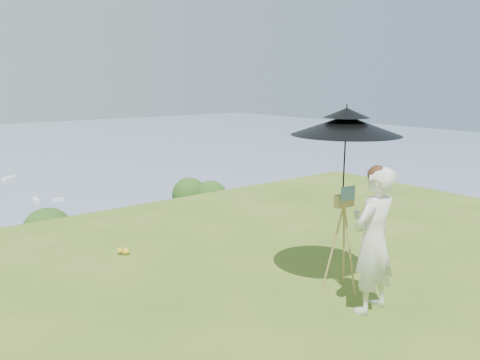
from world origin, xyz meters
TOP-DOWN VIEW (x-y plane):
  - ground at (0.00, 0.00)m, footprint 14.00×14.00m
  - wildflowers at (0.00, 0.25)m, footprint 10.00×10.50m
  - painter at (0.22, 0.59)m, footprint 0.68×0.47m
  - field_easel at (0.37, 1.18)m, footprint 0.61×0.61m
  - sun_umbrella at (0.37, 1.21)m, footprint 1.53×1.53m
  - painter_cap at (0.22, 0.59)m, footprint 0.22×0.27m

SIDE VIEW (x-z plane):
  - ground at x=0.00m, z-range 0.00..0.00m
  - wildflowers at x=0.00m, z-range 0.00..0.12m
  - field_easel at x=0.37m, z-range 0.00..1.45m
  - painter at x=0.22m, z-range 0.00..1.80m
  - painter_cap at x=0.22m, z-range 1.69..1.79m
  - sun_umbrella at x=0.37m, z-range 1.19..2.49m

